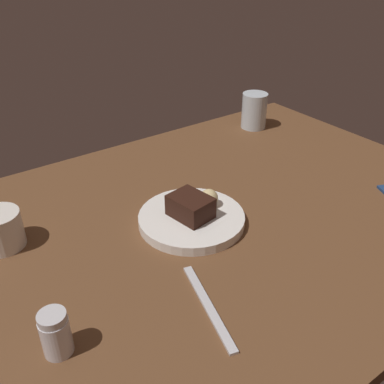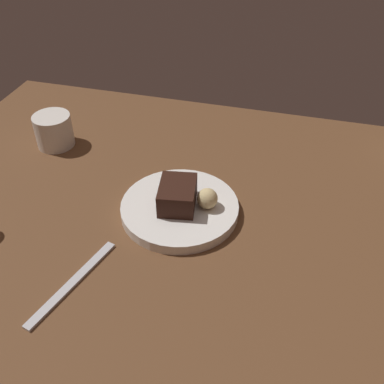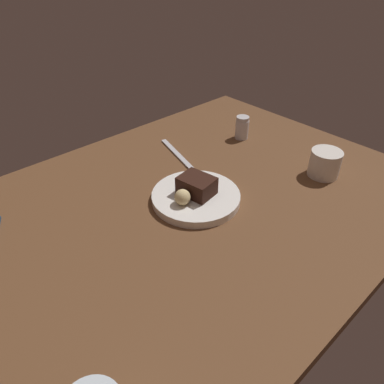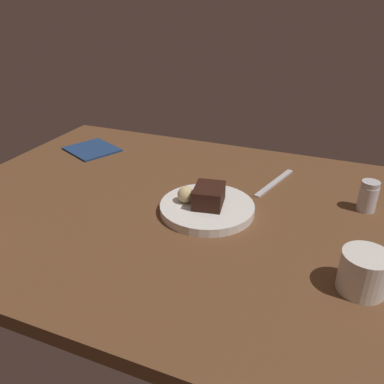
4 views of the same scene
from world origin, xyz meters
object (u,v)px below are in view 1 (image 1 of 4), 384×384
object	(u,v)px
dessert_plate	(192,219)
bread_roll	(209,198)
salt_shaker	(56,333)
coffee_cup	(0,230)
butter_knife	(208,306)
chocolate_cake_slice	(190,207)
water_glass	(254,111)

from	to	relation	value
dessert_plate	bread_roll	world-z (taller)	bread_roll
dessert_plate	salt_shaker	xyz separation A→B (cm)	(-32.94, -14.35, 2.52)
dessert_plate	coffee_cup	world-z (taller)	coffee_cup
salt_shaker	butter_knife	world-z (taller)	salt_shaker
chocolate_cake_slice	water_glass	bearing A→B (deg)	34.01
dessert_plate	butter_knife	xyz separation A→B (cm)	(-11.14, -20.00, -0.72)
salt_shaker	water_glass	xyz separation A→B (cm)	(76.66, 43.96, 1.61)
dessert_plate	water_glass	world-z (taller)	water_glass
water_glass	dessert_plate	bearing A→B (deg)	-145.89
coffee_cup	butter_knife	world-z (taller)	coffee_cup
salt_shaker	butter_knife	xyz separation A→B (cm)	(21.80, -5.65, -3.24)
water_glass	coffee_cup	distance (cm)	77.68
bread_roll	water_glass	bearing A→B (deg)	36.63
dessert_plate	salt_shaker	bearing A→B (deg)	-156.46
butter_knife	dessert_plate	bearing A→B (deg)	166.06
chocolate_cake_slice	bread_roll	bearing A→B (deg)	9.22
chocolate_cake_slice	salt_shaker	world-z (taller)	salt_shaker
bread_roll	water_glass	world-z (taller)	water_glass
water_glass	butter_knife	size ratio (longest dim) A/B	0.54
water_glass	bread_roll	bearing A→B (deg)	-143.37
salt_shaker	coffee_cup	distance (cm)	28.80
dessert_plate	salt_shaker	distance (cm)	36.02
coffee_cup	butter_knife	size ratio (longest dim) A/B	0.42
coffee_cup	chocolate_cake_slice	bearing A→B (deg)	-24.37
butter_knife	bread_roll	bearing A→B (deg)	157.50
bread_roll	chocolate_cake_slice	bearing A→B (deg)	-170.78
dessert_plate	bread_roll	bearing A→B (deg)	8.59
bread_roll	salt_shaker	xyz separation A→B (cm)	(-37.81, -15.08, -0.29)
bread_roll	coffee_cup	world-z (taller)	coffee_cup
bread_roll	salt_shaker	world-z (taller)	salt_shaker
water_glass	butter_knife	world-z (taller)	water_glass
butter_knife	chocolate_cake_slice	bearing A→B (deg)	166.64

